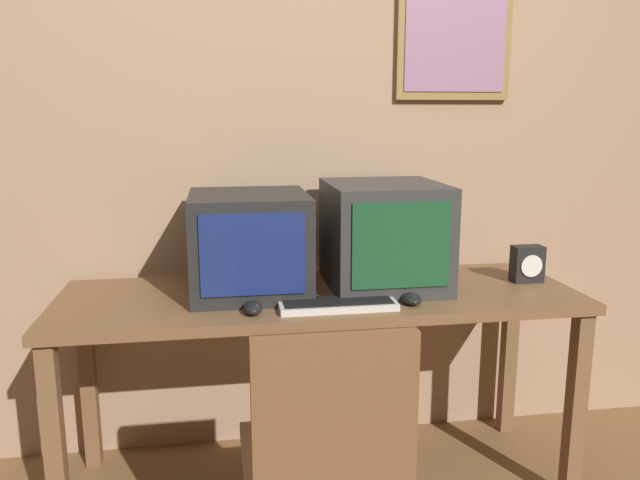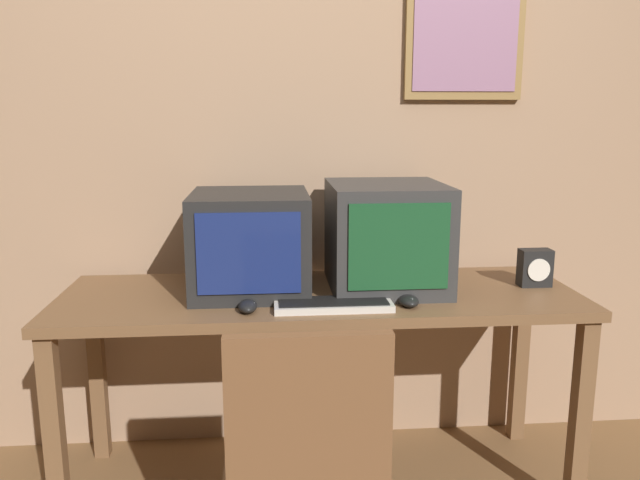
{
  "view_description": "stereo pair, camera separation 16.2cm",
  "coord_description": "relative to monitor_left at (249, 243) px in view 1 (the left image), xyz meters",
  "views": [
    {
      "loc": [
        -0.34,
        -1.03,
        1.37
      ],
      "look_at": [
        0.0,
        1.07,
        0.93
      ],
      "focal_mm": 35.0,
      "sensor_mm": 36.0,
      "label": 1
    },
    {
      "loc": [
        -0.18,
        -1.05,
        1.37
      ],
      "look_at": [
        0.0,
        1.07,
        0.93
      ],
      "focal_mm": 35.0,
      "sensor_mm": 36.0,
      "label": 2
    }
  ],
  "objects": [
    {
      "name": "mouse_far_corner",
      "position": [
        -0.01,
        -0.25,
        -0.16
      ],
      "size": [
        0.06,
        0.1,
        0.04
      ],
      "color": "black",
      "rests_on": "desk"
    },
    {
      "name": "monitor_right",
      "position": [
        0.49,
        0.0,
        0.01
      ],
      "size": [
        0.41,
        0.45,
        0.38
      ],
      "color": "#333333",
      "rests_on": "desk"
    },
    {
      "name": "keyboard_main",
      "position": [
        0.27,
        -0.24,
        -0.16
      ],
      "size": [
        0.38,
        0.14,
        0.03
      ],
      "color": "beige",
      "rests_on": "desk"
    },
    {
      "name": "desk_clock",
      "position": [
        1.04,
        -0.04,
        -0.11
      ],
      "size": [
        0.11,
        0.07,
        0.14
      ],
      "color": "black",
      "rests_on": "desk"
    },
    {
      "name": "monitor_left",
      "position": [
        0.0,
        0.0,
        0.0
      ],
      "size": [
        0.41,
        0.44,
        0.35
      ],
      "color": "black",
      "rests_on": "desk"
    },
    {
      "name": "mouse_near_keyboard",
      "position": [
        0.52,
        -0.24,
        -0.16
      ],
      "size": [
        0.06,
        0.1,
        0.04
      ],
      "color": "black",
      "rests_on": "desk"
    },
    {
      "name": "wall_back",
      "position": [
        0.25,
        0.33,
        0.38
      ],
      "size": [
        8.0,
        0.08,
        2.6
      ],
      "color": "tan",
      "rests_on": "ground_plane"
    },
    {
      "name": "desk",
      "position": [
        0.24,
        -0.05,
        -0.26
      ],
      "size": [
        1.83,
        0.61,
        0.74
      ],
      "color": "brown",
      "rests_on": "ground_plane"
    }
  ]
}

